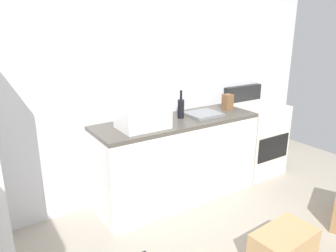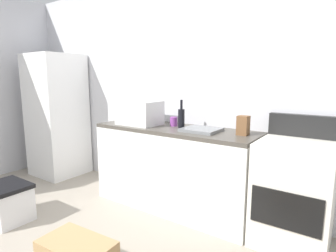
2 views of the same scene
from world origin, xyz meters
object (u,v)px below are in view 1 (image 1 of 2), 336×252
object	(u,v)px
microwave	(143,114)
knife_block	(228,102)
coffee_mug	(168,114)
wine_bottle	(181,108)
cardboard_box_large	(283,248)
stove_oven	(254,137)

from	to	relation	value
microwave	knife_block	distance (m)	1.19
knife_block	coffee_mug	bearing A→B (deg)	176.74
microwave	knife_block	world-z (taller)	microwave
wine_bottle	cardboard_box_large	size ratio (longest dim) A/B	0.57
knife_block	wine_bottle	bearing A→B (deg)	-179.59
wine_bottle	cardboard_box_large	bearing A→B (deg)	-89.14
knife_block	cardboard_box_large	xyz separation A→B (m)	(-0.65, -1.40, -0.84)
wine_bottle	coffee_mug	bearing A→B (deg)	158.80
coffee_mug	knife_block	xyz separation A→B (m)	(0.81, -0.05, 0.04)
coffee_mug	knife_block	distance (m)	0.81
stove_oven	microwave	xyz separation A→B (m)	(-1.66, -0.06, 0.57)
stove_oven	wine_bottle	distance (m)	1.28
microwave	wine_bottle	bearing A→B (deg)	9.50
stove_oven	coffee_mug	size ratio (longest dim) A/B	11.00
stove_oven	knife_block	world-z (taller)	stove_oven
knife_block	cardboard_box_large	size ratio (longest dim) A/B	0.34
coffee_mug	knife_block	bearing A→B (deg)	-3.26
stove_oven	wine_bottle	bearing A→B (deg)	178.83
microwave	wine_bottle	xyz separation A→B (m)	(0.51, 0.09, -0.03)
microwave	cardboard_box_large	size ratio (longest dim) A/B	0.88
cardboard_box_large	microwave	bearing A→B (deg)	111.99
wine_bottle	microwave	bearing A→B (deg)	-170.50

